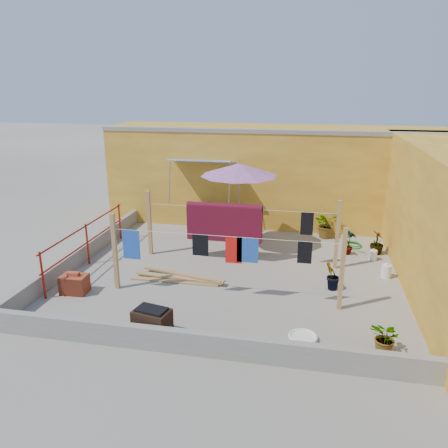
# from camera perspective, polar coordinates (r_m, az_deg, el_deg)

# --- Properties ---
(ground) EXTENTS (80.00, 80.00, 0.00)m
(ground) POSITION_cam_1_polar(r_m,az_deg,el_deg) (11.07, 1.32, -6.34)
(ground) COLOR #9E998E
(ground) RESTS_ON ground
(wall_back) EXTENTS (11.00, 3.27, 3.21)m
(wall_back) POSITION_cam_1_polar(r_m,az_deg,el_deg) (14.98, 6.43, 6.43)
(wall_back) COLOR gold
(wall_back) RESTS_ON ground
(parapet_front) EXTENTS (8.30, 0.16, 0.44)m
(parapet_front) POSITION_cam_1_polar(r_m,az_deg,el_deg) (7.88, -3.42, -15.30)
(parapet_front) COLOR gray
(parapet_front) RESTS_ON ground
(parapet_left) EXTENTS (0.16, 7.30, 0.44)m
(parapet_left) POSITION_cam_1_polar(r_m,az_deg,el_deg) (12.30, -17.77, -3.58)
(parapet_left) COLOR gray
(parapet_left) RESTS_ON ground
(red_railing) EXTENTS (0.05, 4.20, 1.10)m
(red_railing) POSITION_cam_1_polar(r_m,az_deg,el_deg) (11.87, -17.47, -1.76)
(red_railing) COLOR maroon
(red_railing) RESTS_ON ground
(clothesline_rig) EXTENTS (5.09, 2.35, 1.80)m
(clothesline_rig) POSITION_cam_1_polar(r_m,az_deg,el_deg) (11.29, 0.17, -0.29)
(clothesline_rig) COLOR tan
(clothesline_rig) RESTS_ON ground
(patio_umbrella) EXTENTS (2.16, 2.16, 2.55)m
(patio_umbrella) POSITION_cam_1_polar(r_m,az_deg,el_deg) (12.00, 1.98, 7.05)
(patio_umbrella) COLOR gray
(patio_umbrella) RESTS_ON ground
(outdoor_table) EXTENTS (1.77, 1.37, 0.74)m
(outdoor_table) POSITION_cam_1_polar(r_m,az_deg,el_deg) (13.79, -0.44, 1.55)
(outdoor_table) COLOR black
(outdoor_table) RESTS_ON ground
(brick_stack) EXTENTS (0.59, 0.44, 0.50)m
(brick_stack) POSITION_cam_1_polar(r_m,az_deg,el_deg) (10.52, -18.94, -7.40)
(brick_stack) COLOR #A73F26
(brick_stack) RESTS_ON ground
(lumber_pile) EXTENTS (2.33, 0.64, 0.14)m
(lumber_pile) POSITION_cam_1_polar(r_m,az_deg,el_deg) (10.66, -5.92, -6.99)
(lumber_pile) COLOR tan
(lumber_pile) RESTS_ON ground
(brazier) EXTENTS (0.74, 0.56, 0.59)m
(brazier) POSITION_cam_1_polar(r_m,az_deg,el_deg) (8.42, -9.36, -12.64)
(brazier) COLOR black
(brazier) RESTS_ON ground
(white_basin) EXTENTS (0.55, 0.55, 0.09)m
(white_basin) POSITION_cam_1_polar(r_m,az_deg,el_deg) (8.47, 10.25, -14.37)
(white_basin) COLOR silver
(white_basin) RESTS_ON ground
(water_jug_a) EXTENTS (0.20, 0.20, 0.32)m
(water_jug_a) POSITION_cam_1_polar(r_m,az_deg,el_deg) (12.44, 18.90, -3.86)
(water_jug_a) COLOR silver
(water_jug_a) RESTS_ON ground
(water_jug_b) EXTENTS (0.24, 0.24, 0.38)m
(water_jug_b) POSITION_cam_1_polar(r_m,az_deg,el_deg) (11.43, 20.41, -5.80)
(water_jug_b) COLOR silver
(water_jug_b) RESTS_ON ground
(green_hose) EXTENTS (0.56, 0.56, 0.08)m
(green_hose) POSITION_cam_1_polar(r_m,az_deg,el_deg) (13.34, 16.41, -2.63)
(green_hose) COLOR #1B7C22
(green_hose) RESTS_ON ground
(plant_back_a) EXTENTS (1.01, 0.99, 0.85)m
(plant_back_a) POSITION_cam_1_polar(r_m,az_deg,el_deg) (13.79, 13.24, -0.01)
(plant_back_a) COLOR #225117
(plant_back_a) RESTS_ON ground
(plant_back_b) EXTENTS (0.43, 0.43, 0.67)m
(plant_back_b) POSITION_cam_1_polar(r_m,az_deg,el_deg) (12.85, 19.36, -2.30)
(plant_back_b) COLOR #225117
(plant_back_b) RESTS_ON ground
(plant_right_a) EXTENTS (0.47, 0.47, 0.75)m
(plant_right_a) POSITION_cam_1_polar(r_m,az_deg,el_deg) (12.56, 16.04, -2.22)
(plant_right_a) COLOR #225117
(plant_right_a) RESTS_ON ground
(plant_right_b) EXTENTS (0.48, 0.49, 0.69)m
(plant_right_b) POSITION_cam_1_polar(r_m,az_deg,el_deg) (10.34, 13.93, -6.61)
(plant_right_b) COLOR #225117
(plant_right_b) RESTS_ON ground
(plant_right_c) EXTENTS (0.70, 0.70, 0.59)m
(plant_right_c) POSITION_cam_1_polar(r_m,az_deg,el_deg) (8.36, 20.45, -13.79)
(plant_right_c) COLOR #225117
(plant_right_c) RESTS_ON ground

